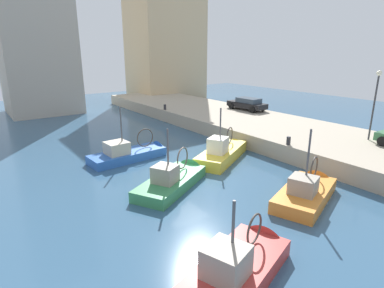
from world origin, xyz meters
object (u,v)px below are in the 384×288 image
quay_streetlamp (376,94)px  parked_car_black (247,104)px  fishing_boat_blue (133,156)px  mooring_bollard_mid (289,141)px  fishing_boat_yellow (223,156)px  mooring_bollard_north (165,107)px  fishing_boat_red (241,270)px  fishing_boat_green (175,183)px  fishing_boat_orange (307,196)px

quay_streetlamp → parked_car_black: bearing=84.3°
fishing_boat_blue → mooring_bollard_mid: fishing_boat_blue is taller
fishing_boat_yellow → fishing_boat_blue: size_ratio=1.03×
parked_car_black → mooring_bollard_north: bearing=142.9°
fishing_boat_blue → mooring_bollard_north: (8.29, 9.20, 1.34)m
fishing_boat_red → fishing_boat_green: (2.21, 7.55, -0.02)m
fishing_boat_yellow → mooring_bollard_north: (3.08, 12.94, 1.35)m
fishing_boat_blue → quay_streetlamp: bearing=-33.9°
parked_car_black → mooring_bollard_mid: size_ratio=8.08×
mooring_bollard_mid → mooring_bollard_north: (0.00, 16.00, 0.00)m
fishing_boat_blue → parked_car_black: (15.27, 3.93, 1.74)m
fishing_boat_red → quay_streetlamp: 17.21m
fishing_boat_yellow → mooring_bollard_mid: fishing_boat_yellow is taller
fishing_boat_blue → fishing_boat_green: (-0.08, -5.58, -0.02)m
fishing_boat_yellow → mooring_bollard_north: bearing=76.6°
fishing_boat_red → parked_car_black: size_ratio=1.31×
parked_car_black → quay_streetlamp: 13.61m
fishing_boat_orange → quay_streetlamp: (9.37, 1.59, 4.34)m
mooring_bollard_mid → fishing_boat_orange: bearing=-131.8°
fishing_boat_red → fishing_boat_orange: (6.85, 2.17, -0.02)m
fishing_boat_yellow → mooring_bollard_north: fishing_boat_yellow is taller
fishing_boat_blue → quay_streetlamp: 17.34m
fishing_boat_red → fishing_boat_orange: size_ratio=1.00×
fishing_boat_orange → fishing_boat_green: size_ratio=0.96×
fishing_boat_blue → fishing_boat_green: size_ratio=1.02×
mooring_bollard_north → quay_streetlamp: 19.64m
fishing_boat_orange → fishing_boat_blue: bearing=112.6°
fishing_boat_green → quay_streetlamp: (14.01, -3.79, 4.34)m
fishing_boat_green → mooring_bollard_north: 17.04m
parked_car_black → mooring_bollard_mid: bearing=-123.1°
fishing_boat_green → quay_streetlamp: bearing=-15.1°
fishing_boat_green → parked_car_black: fishing_boat_green is taller
fishing_boat_orange → parked_car_black: bearing=54.3°
fishing_boat_orange → mooring_bollard_mid: size_ratio=10.56×
fishing_boat_yellow → parked_car_black: fishing_boat_yellow is taller
fishing_boat_red → quay_streetlamp: bearing=13.0°
mooring_bollard_mid → fishing_boat_blue: bearing=140.6°
fishing_boat_orange → parked_car_black: size_ratio=1.31×
parked_car_black → fishing_boat_yellow: bearing=-142.7°
fishing_boat_blue → parked_car_black: fishing_boat_blue is taller
fishing_boat_green → fishing_boat_yellow: bearing=19.2°
parked_car_black → mooring_bollard_north: parked_car_black is taller
mooring_bollard_mid → fishing_boat_green: bearing=171.7°
fishing_boat_blue → mooring_bollard_mid: (8.29, -6.80, 1.34)m
fishing_boat_red → fishing_boat_yellow: (7.49, 9.39, -0.01)m
fishing_boat_yellow → fishing_boat_green: (-5.28, -1.84, -0.01)m
fishing_boat_red → mooring_bollard_north: size_ratio=10.61×
fishing_boat_yellow → mooring_bollard_north: 13.38m
mooring_bollard_mid → fishing_boat_red: bearing=-149.1°
fishing_boat_yellow → fishing_boat_blue: fishing_boat_blue is taller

